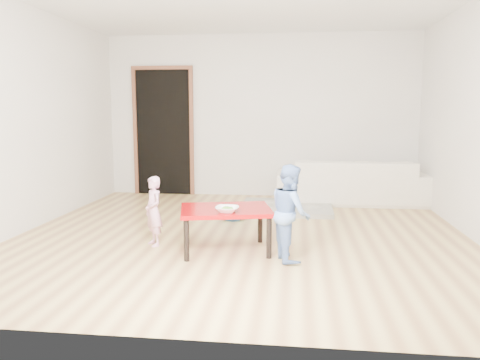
% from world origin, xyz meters
% --- Properties ---
extents(floor, '(5.00, 5.00, 0.01)m').
position_xyz_m(floor, '(0.00, 0.00, 0.00)').
color(floor, '#A37746').
rests_on(floor, ground).
extents(back_wall, '(5.00, 0.02, 2.60)m').
position_xyz_m(back_wall, '(0.00, 2.50, 1.30)').
color(back_wall, white).
rests_on(back_wall, floor).
extents(left_wall, '(0.02, 5.00, 2.60)m').
position_xyz_m(left_wall, '(-2.50, 0.00, 1.30)').
color(left_wall, white).
rests_on(left_wall, floor).
extents(doorway, '(1.02, 0.08, 2.11)m').
position_xyz_m(doorway, '(-1.60, 2.48, 1.02)').
color(doorway, brown).
rests_on(doorway, back_wall).
extents(sofa, '(2.28, 0.91, 0.66)m').
position_xyz_m(sofa, '(1.44, 2.05, 0.33)').
color(sofa, white).
rests_on(sofa, floor).
extents(cushion, '(0.56, 0.53, 0.12)m').
position_xyz_m(cushion, '(1.21, 1.88, 0.50)').
color(cushion, orange).
rests_on(cushion, sofa).
extents(red_table, '(1.00, 0.83, 0.44)m').
position_xyz_m(red_table, '(-0.09, -0.66, 0.22)').
color(red_table, '#9B080A').
rests_on(red_table, floor).
extents(bowl, '(0.22, 0.22, 0.05)m').
position_xyz_m(bowl, '(-0.04, -0.85, 0.46)').
color(bowl, white).
rests_on(bowl, red_table).
extents(broccoli, '(0.12, 0.12, 0.06)m').
position_xyz_m(broccoli, '(-0.04, -0.85, 0.46)').
color(broccoli, '#2D5919').
rests_on(broccoli, red_table).
extents(child_pink, '(0.30, 0.31, 0.72)m').
position_xyz_m(child_pink, '(-0.86, -0.54, 0.36)').
color(child_pink, '#DD6597').
rests_on(child_pink, floor).
extents(child_blue, '(0.45, 0.52, 0.90)m').
position_xyz_m(child_blue, '(0.55, -0.84, 0.45)').
color(child_blue, '#5C82D5').
rests_on(child_blue, floor).
extents(basin, '(0.36, 0.36, 0.11)m').
position_xyz_m(basin, '(-0.20, 0.70, 0.06)').
color(basin, '#2A67A0').
rests_on(basin, floor).
extents(blanket, '(1.30, 1.09, 0.06)m').
position_xyz_m(blanket, '(0.47, 1.39, 0.03)').
color(blanket, '#B8B5A2').
rests_on(blanket, floor).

